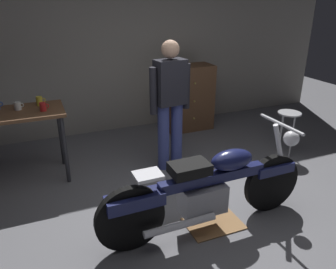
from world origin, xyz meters
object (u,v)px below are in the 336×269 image
(motorcycle, at_px, (209,188))
(person_standing, at_px, (170,101))
(wooden_dresser, at_px, (188,98))
(mug_red_diner, at_px, (43,107))
(mug_white_ceramic, at_px, (18,106))
(shop_stool, at_px, (288,122))
(mug_yellow_tall, at_px, (40,101))

(motorcycle, bearing_deg, person_standing, 82.78)
(wooden_dresser, xyz_separation_m, mug_red_diner, (-2.34, -0.93, 0.40))
(motorcycle, xyz_separation_m, person_standing, (0.16, 1.33, 0.48))
(motorcycle, height_order, mug_white_ceramic, motorcycle)
(wooden_dresser, bearing_deg, shop_stool, -60.16)
(shop_stool, height_order, mug_yellow_tall, mug_yellow_tall)
(mug_white_ceramic, bearing_deg, wooden_dresser, 16.39)
(shop_stool, distance_m, mug_white_ceramic, 3.57)
(wooden_dresser, bearing_deg, person_standing, -125.16)
(person_standing, xyz_separation_m, mug_white_ceramic, (-1.77, 0.42, 0.02))
(motorcycle, xyz_separation_m, mug_red_diner, (-1.34, 1.60, 0.50))
(mug_white_ceramic, relative_size, mug_red_diner, 1.04)
(person_standing, distance_m, mug_yellow_tall, 1.61)
(mug_yellow_tall, bearing_deg, wooden_dresser, 16.23)
(mug_red_diner, bearing_deg, mug_yellow_tall, 96.07)
(motorcycle, relative_size, shop_stool, 3.42)
(wooden_dresser, distance_m, mug_white_ceramic, 2.75)
(mug_yellow_tall, height_order, mug_white_ceramic, mug_yellow_tall)
(mug_yellow_tall, relative_size, mug_white_ceramic, 1.01)
(shop_stool, distance_m, wooden_dresser, 1.72)
(person_standing, bearing_deg, mug_red_diner, -17.57)
(wooden_dresser, bearing_deg, mug_red_diner, -158.33)
(motorcycle, relative_size, mug_white_ceramic, 19.83)
(motorcycle, relative_size, mug_red_diner, 20.58)
(wooden_dresser, height_order, mug_yellow_tall, wooden_dresser)
(mug_yellow_tall, xyz_separation_m, mug_white_ceramic, (-0.25, -0.08, -0.01))
(mug_red_diner, bearing_deg, mug_white_ceramic, 149.61)
(wooden_dresser, height_order, mug_white_ceramic, wooden_dresser)
(shop_stool, distance_m, mug_red_diner, 3.27)
(motorcycle, height_order, mug_red_diner, mug_red_diner)
(motorcycle, relative_size, wooden_dresser, 1.99)
(shop_stool, bearing_deg, mug_yellow_tall, 166.05)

